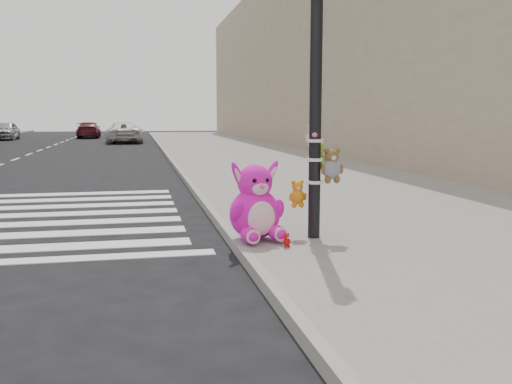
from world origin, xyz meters
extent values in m
plane|color=black|center=(0.00, 0.00, 0.00)|extent=(120.00, 120.00, 0.00)
cube|color=slate|center=(5.00, 10.00, 0.07)|extent=(7.00, 80.00, 0.14)
cube|color=gray|center=(1.55, 10.00, 0.07)|extent=(0.12, 80.00, 0.15)
cube|color=tan|center=(10.50, 20.00, 5.00)|extent=(5.00, 60.00, 10.00)
cylinder|color=black|center=(2.60, 1.80, 2.14)|extent=(0.16, 0.16, 4.00)
cylinder|color=white|center=(2.60, 1.80, 0.89)|extent=(0.22, 0.22, 0.04)
cylinder|color=white|center=(2.60, 1.80, 1.19)|extent=(0.22, 0.22, 0.04)
cylinder|color=white|center=(2.60, 1.80, 1.44)|extent=(0.22, 0.22, 0.04)
ellipsoid|color=#F714C2|center=(1.67, 1.53, 0.24)|extent=(0.28, 0.39, 0.19)
ellipsoid|color=#F714C2|center=(2.04, 1.60, 0.24)|extent=(0.28, 0.39, 0.19)
ellipsoid|color=#F714C2|center=(1.80, 1.86, 0.48)|extent=(0.77, 0.69, 0.68)
ellipsoid|color=#F9BFD1|center=(1.84, 1.63, 0.46)|extent=(0.40, 0.20, 0.45)
sphere|color=#F714C2|center=(1.80, 1.86, 0.90)|extent=(0.54, 0.54, 0.47)
ellipsoid|color=#F714C2|center=(1.59, 1.84, 0.97)|extent=(0.33, 0.15, 0.47)
ellipsoid|color=#F714C2|center=(2.00, 1.92, 0.97)|extent=(0.33, 0.15, 0.47)
imported|color=silver|center=(-0.49, 32.32, 0.66)|extent=(2.46, 4.86, 1.32)
imported|color=#521720|center=(-3.32, 40.95, 0.61)|extent=(1.80, 4.26, 1.23)
imported|color=#A7A8AC|center=(-8.91, 38.56, 0.66)|extent=(1.59, 3.89, 1.32)
camera|label=1|loc=(0.29, -5.41, 1.78)|focal=40.00mm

